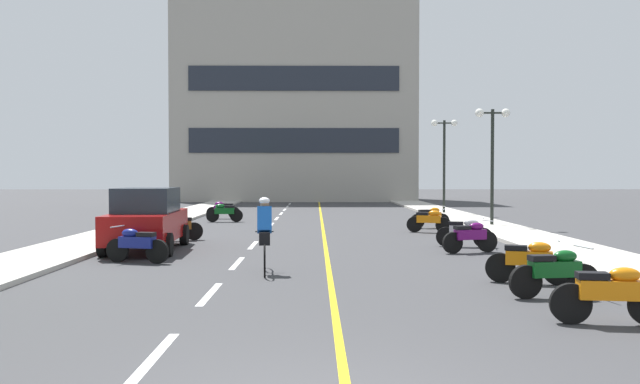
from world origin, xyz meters
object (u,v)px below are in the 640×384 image
Objects in this scene: cyclist_rider at (264,233)px; street_lamp_far at (444,145)px; street_lamp_mid at (492,139)px; motorcycle_10 at (223,209)px; motorcycle_1 at (555,271)px; motorcycle_9 at (224,212)px; parked_car_near at (147,219)px; motorcycle_2 at (530,260)px; motorcycle_5 at (465,232)px; motorcycle_8 at (430,217)px; motorcycle_4 at (471,236)px; motorcycle_3 at (137,244)px; motorcycle_0 at (611,293)px; motorcycle_7 at (429,220)px; motorcycle_6 at (177,227)px.

street_lamp_far is at bearing 68.16° from cyclist_rider.
motorcycle_10 is (-12.02, 5.21, -3.22)m from street_lamp_mid.
motorcycle_9 is at bearing 115.25° from motorcycle_1.
motorcycle_2 is at bearing -31.41° from parked_car_near.
parked_car_near is at bearing -146.97° from street_lamp_mid.
motorcycle_5 is 15.40m from motorcycle_10.
motorcycle_8 is 9.61m from motorcycle_9.
motorcycle_8 is (-2.40, -8.87, -3.40)m from street_lamp_far.
motorcycle_4 and motorcycle_8 have the same top height.
motorcycle_3 is at bearing 152.68° from motorcycle_1.
street_lamp_far is at bearing 25.54° from motorcycle_9.
parked_car_near is 12.91m from motorcycle_0.
motorcycle_1 is 0.96× the size of cyclist_rider.
street_lamp_mid is 0.95× the size of street_lamp_far.
parked_car_near reaches higher than motorcycle_2.
cyclist_rider is (-8.27, -20.62, -2.98)m from street_lamp_far.
street_lamp_mid is 15.69m from motorcycle_1.
motorcycle_4 is (9.24, -0.62, -0.44)m from parked_car_near.
cyclist_rider is at bearing 165.42° from motorcycle_2.
motorcycle_10 is (-0.38, 2.19, 0.00)m from motorcycle_9.
cyclist_rider is (-5.50, -3.57, 0.41)m from motorcycle_4.
cyclist_rider reaches higher than motorcycle_5.
motorcycle_3 is at bearing -80.43° from parked_car_near.
motorcycle_5 is (0.28, 7.87, 0.00)m from motorcycle_1.
cyclist_rider is at bearing -111.84° from street_lamp_far.
motorcycle_0 is (9.18, -9.07, -0.44)m from parked_car_near.
motorcycle_7 is 11.77m from motorcycle_10.
motorcycle_0 is 14.62m from motorcycle_7.
motorcycle_4 is 1.01× the size of motorcycle_6.
motorcycle_7 is at bearing 89.72° from motorcycle_1.
motorcycle_1 is at bearing -90.28° from motorcycle_7.
motorcycle_9 is 15.51m from cyclist_rider.
motorcycle_0 is 3.46m from motorcycle_2.
motorcycle_7 is (8.78, 8.10, 0.00)m from motorcycle_3.
motorcycle_3 is (-11.58, -18.98, -3.40)m from street_lamp_far.
street_lamp_far is at bearing 83.68° from motorcycle_0.
motorcycle_4 is at bearing -20.23° from motorcycle_6.
motorcycle_5 and motorcycle_6 have the same top height.
motorcycle_4 is at bearing 33.04° from cyclist_rider.
motorcycle_9 is (-11.37, -5.43, -3.40)m from street_lamp_far.
motorcycle_2 is 13.17m from motorcycle_8.
motorcycle_7 is at bearing -104.44° from street_lamp_far.
street_lamp_mid is 5.07m from motorcycle_7.
parked_car_near reaches higher than motorcycle_0.
motorcycle_6 is 1.00× the size of motorcycle_7.
motorcycle_3 is (0.43, -2.55, -0.44)m from parked_car_near.
cyclist_rider is (3.48, -6.88, 0.41)m from motorcycle_6.
parked_car_near is at bearing -95.65° from motorcycle_6.
street_lamp_mid is at bearing -88.18° from street_lamp_far.
motorcycle_2 is (-2.82, -22.04, -3.40)m from street_lamp_far.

